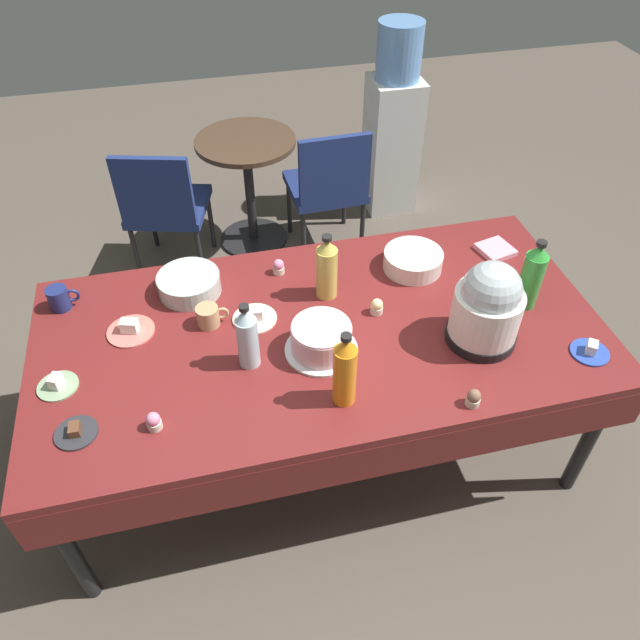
# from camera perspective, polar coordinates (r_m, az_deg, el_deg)

# --- Properties ---
(ground) EXTENTS (9.00, 9.00, 0.00)m
(ground) POSITION_cam_1_polar(r_m,az_deg,el_deg) (2.93, 0.00, -11.44)
(ground) COLOR brown
(potluck_table) EXTENTS (2.20, 1.10, 0.75)m
(potluck_table) POSITION_cam_1_polar(r_m,az_deg,el_deg) (2.40, 0.00, -1.94)
(potluck_table) COLOR maroon
(potluck_table) RESTS_ON ground
(frosted_layer_cake) EXTENTS (0.27, 0.27, 0.13)m
(frosted_layer_cake) POSITION_cam_1_polar(r_m,az_deg,el_deg) (2.23, 0.13, -1.83)
(frosted_layer_cake) COLOR silver
(frosted_layer_cake) RESTS_ON potluck_table
(slow_cooker) EXTENTS (0.27, 0.27, 0.35)m
(slow_cooker) POSITION_cam_1_polar(r_m,az_deg,el_deg) (2.29, 15.47, 1.20)
(slow_cooker) COLOR black
(slow_cooker) RESTS_ON potluck_table
(glass_salad_bowl) EXTENTS (0.26, 0.26, 0.08)m
(glass_salad_bowl) POSITION_cam_1_polar(r_m,az_deg,el_deg) (2.56, -12.20, 3.35)
(glass_salad_bowl) COLOR #B2C6BC
(glass_salad_bowl) RESTS_ON potluck_table
(ceramic_snack_bowl) EXTENTS (0.25, 0.25, 0.08)m
(ceramic_snack_bowl) POSITION_cam_1_polar(r_m,az_deg,el_deg) (2.65, 8.73, 5.55)
(ceramic_snack_bowl) COLOR silver
(ceramic_snack_bowl) RESTS_ON potluck_table
(dessert_plate_cobalt) EXTENTS (0.14, 0.14, 0.05)m
(dessert_plate_cobalt) POSITION_cam_1_polar(r_m,az_deg,el_deg) (2.47, 24.06, -2.65)
(dessert_plate_cobalt) COLOR #2D4CB2
(dessert_plate_cobalt) RESTS_ON potluck_table
(dessert_plate_coral) EXTENTS (0.18, 0.18, 0.06)m
(dessert_plate_coral) POSITION_cam_1_polar(r_m,az_deg,el_deg) (2.45, -17.39, -0.84)
(dessert_plate_coral) COLOR #E07266
(dessert_plate_coral) RESTS_ON potluck_table
(dessert_plate_sage) EXTENTS (0.14, 0.14, 0.05)m
(dessert_plate_sage) POSITION_cam_1_polar(r_m,az_deg,el_deg) (2.34, -23.47, -5.58)
(dessert_plate_sage) COLOR #8CA87F
(dessert_plate_sage) RESTS_ON potluck_table
(dessert_plate_charcoal) EXTENTS (0.14, 0.14, 0.04)m
(dessert_plate_charcoal) POSITION_cam_1_polar(r_m,az_deg,el_deg) (2.18, -21.96, -9.73)
(dessert_plate_charcoal) COLOR #2D2D33
(dessert_plate_charcoal) RESTS_ON potluck_table
(dessert_plate_cream) EXTENTS (0.18, 0.18, 0.05)m
(dessert_plate_cream) POSITION_cam_1_polar(r_m,az_deg,el_deg) (2.40, -6.17, 0.28)
(dessert_plate_cream) COLOR beige
(dessert_plate_cream) RESTS_ON potluck_table
(cupcake_lemon) EXTENTS (0.05, 0.05, 0.07)m
(cupcake_lemon) POSITION_cam_1_polar(r_m,az_deg,el_deg) (2.10, -15.37, -9.17)
(cupcake_lemon) COLOR beige
(cupcake_lemon) RESTS_ON potluck_table
(cupcake_berry) EXTENTS (0.05, 0.05, 0.07)m
(cupcake_berry) POSITION_cam_1_polar(r_m,az_deg,el_deg) (2.15, 14.22, -7.12)
(cupcake_berry) COLOR beige
(cupcake_berry) RESTS_ON potluck_table
(cupcake_vanilla) EXTENTS (0.05, 0.05, 0.07)m
(cupcake_vanilla) POSITION_cam_1_polar(r_m,az_deg,el_deg) (2.42, 5.36, 1.26)
(cupcake_vanilla) COLOR beige
(cupcake_vanilla) RESTS_ON potluck_table
(cupcake_rose) EXTENTS (0.05, 0.05, 0.07)m
(cupcake_rose) POSITION_cam_1_polar(r_m,az_deg,el_deg) (2.61, -3.93, 5.01)
(cupcake_rose) COLOR beige
(cupcake_rose) RESTS_ON potluck_table
(soda_bottle_lime_soda) EXTENTS (0.09, 0.09, 0.31)m
(soda_bottle_lime_soda) POSITION_cam_1_polar(r_m,az_deg,el_deg) (2.51, 19.28, 3.91)
(soda_bottle_lime_soda) COLOR green
(soda_bottle_lime_soda) RESTS_ON potluck_table
(soda_bottle_water) EXTENTS (0.08, 0.08, 0.28)m
(soda_bottle_water) POSITION_cam_1_polar(r_m,az_deg,el_deg) (2.16, -6.85, -1.64)
(soda_bottle_water) COLOR silver
(soda_bottle_water) RESTS_ON potluck_table
(soda_bottle_ginger_ale) EXTENTS (0.09, 0.09, 0.29)m
(soda_bottle_ginger_ale) POSITION_cam_1_polar(r_m,az_deg,el_deg) (2.43, 0.63, 4.88)
(soda_bottle_ginger_ale) COLOR gold
(soda_bottle_ginger_ale) RESTS_ON potluck_table
(soda_bottle_orange_juice) EXTENTS (0.08, 0.08, 0.31)m
(soda_bottle_orange_juice) POSITION_cam_1_polar(r_m,az_deg,el_deg) (2.02, 2.42, -4.77)
(soda_bottle_orange_juice) COLOR orange
(soda_bottle_orange_juice) RESTS_ON potluck_table
(coffee_mug_navy) EXTENTS (0.12, 0.08, 0.10)m
(coffee_mug_navy) POSITION_cam_1_polar(r_m,az_deg,el_deg) (2.63, -23.28, 1.89)
(coffee_mug_navy) COLOR navy
(coffee_mug_navy) RESTS_ON potluck_table
(coffee_mug_tan) EXTENTS (0.13, 0.09, 0.08)m
(coffee_mug_tan) POSITION_cam_1_polar(r_m,az_deg,el_deg) (2.39, -10.43, 0.38)
(coffee_mug_tan) COLOR tan
(coffee_mug_tan) RESTS_ON potluck_table
(paper_napkin_stack) EXTENTS (0.17, 0.17, 0.02)m
(paper_napkin_stack) POSITION_cam_1_polar(r_m,az_deg,el_deg) (2.84, 16.17, 6.37)
(paper_napkin_stack) COLOR pink
(paper_napkin_stack) RESTS_ON potluck_table
(maroon_chair_left) EXTENTS (0.54, 0.54, 0.85)m
(maroon_chair_left) POSITION_cam_1_polar(r_m,az_deg,el_deg) (3.65, -14.45, 10.53)
(maroon_chair_left) COLOR navy
(maroon_chair_left) RESTS_ON ground
(maroon_chair_right) EXTENTS (0.45, 0.45, 0.85)m
(maroon_chair_right) POSITION_cam_1_polar(r_m,az_deg,el_deg) (3.73, 0.80, 12.70)
(maroon_chair_right) COLOR navy
(maroon_chair_right) RESTS_ON ground
(round_cafe_table) EXTENTS (0.60, 0.60, 0.72)m
(round_cafe_table) POSITION_cam_1_polar(r_m,az_deg,el_deg) (3.85, -6.78, 13.57)
(round_cafe_table) COLOR #473323
(round_cafe_table) RESTS_ON ground
(water_cooler) EXTENTS (0.32, 0.32, 1.24)m
(water_cooler) POSITION_cam_1_polar(r_m,az_deg,el_deg) (4.20, 6.87, 17.63)
(water_cooler) COLOR silver
(water_cooler) RESTS_ON ground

